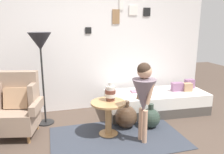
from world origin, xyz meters
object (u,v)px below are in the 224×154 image
Objects in this scene: vase_striped at (110,93)px; floor_lamp at (40,46)px; book_on_daybed at (137,91)px; demijohn_far at (150,118)px; armchair at (17,107)px; daybed at (156,102)px; demijohn_near at (126,116)px; person_child at (144,92)px; side_table at (108,111)px.

vase_striped is 1.36m from floor_lamp.
demijohn_far is (-0.03, -0.70, -0.25)m from book_on_daybed.
armchair is 4.41× the size of book_on_daybed.
demijohn_near is (-0.78, -0.48, -0.01)m from daybed.
book_on_daybed is (-0.36, 0.11, 0.22)m from daybed.
daybed is 0.44m from book_on_daybed.
person_child is (1.77, -0.74, 0.32)m from armchair.
vase_striped reaches higher than side_table.
armchair is 2.38× the size of demijohn_far.
person_child is (0.38, -0.40, 0.10)m from vase_striped.
daybed is 4.76× the size of demijohn_far.
vase_striped is at bearing 179.66° from demijohn_far.
book_on_daybed is at bearing 44.49° from side_table.
armchair is 2.49m from daybed.
demijohn_far is at bearing -0.34° from vase_striped.
demijohn_near is 0.40m from demijohn_far.
floor_lamp is 2.14m from demijohn_far.
armchair is 1.40m from side_table.
person_child is 5.33× the size of book_on_daybed.
daybed is at bearing 54.51° from person_child.
floor_lamp reaches higher than demijohn_near.
book_on_daybed is (0.34, 1.10, -0.34)m from person_child.
side_table is 0.77m from demijohn_far.
floor_lamp is 1.81m from person_child.
armchair reaches higher than vase_striped.
floor_lamp is at bearing 159.23° from demijohn_far.
side_table reaches higher than demijohn_far.
book_on_daybed is (1.71, 0.06, -0.92)m from floor_lamp.
vase_striped is 0.56m from person_child.
armchair is 3.37× the size of vase_striped.
armchair is 2.12× the size of demijohn_near.
floor_lamp is at bearing 142.86° from person_child.
floor_lamp is 3.39× the size of demijohn_near.
demijohn_near is (0.30, 0.11, -0.46)m from vase_striped.
side_table is 0.46× the size of person_child.
demijohn_near is (0.35, 0.16, -0.19)m from side_table.
person_child is at bearing -125.49° from daybed.
demijohn_near is at bearing 98.69° from person_child.
daybed is 1.31m from vase_striped.
armchair is 0.63× the size of floor_lamp.
floor_lamp is at bearing 157.78° from demijohn_near.
daybed is 1.33m from person_child.
armchair reaches higher than side_table.
vase_striped is 1.31× the size of book_on_daybed.
daybed is 4.25× the size of demijohn_near.
daybed is at bearing 56.31° from demijohn_far.
person_child is at bearing -22.76° from armchair.
side_table is at bearing -150.43° from daybed.
daybed is 8.83× the size of book_on_daybed.
armchair is 1.02m from floor_lamp.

